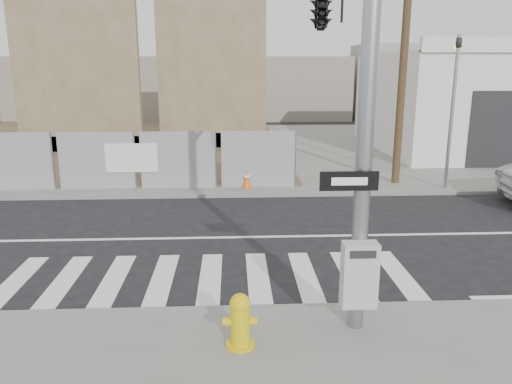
{
  "coord_description": "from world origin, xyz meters",
  "views": [
    {
      "loc": [
        0.49,
        -12.21,
        4.31
      ],
      "look_at": [
        1.04,
        -0.76,
        1.4
      ],
      "focal_mm": 35.0,
      "sensor_mm": 36.0,
      "label": 1
    }
  ],
  "objects_px": {
    "signal_pole": "(333,41)",
    "fire_hydrant": "(240,321)",
    "traffic_cone_c": "(101,177)",
    "auto_shop": "(496,102)",
    "traffic_cone_d": "(247,179)"
  },
  "relations": [
    {
      "from": "signal_pole",
      "to": "fire_hydrant",
      "type": "relative_size",
      "value": 8.07
    },
    {
      "from": "signal_pole",
      "to": "traffic_cone_c",
      "type": "distance_m",
      "value": 11.0
    },
    {
      "from": "auto_shop",
      "to": "traffic_cone_c",
      "type": "xyz_separation_m",
      "value": [
        -18.22,
        -7.47,
        -2.11
      ]
    },
    {
      "from": "auto_shop",
      "to": "traffic_cone_c",
      "type": "bearing_deg",
      "value": -157.71
    },
    {
      "from": "traffic_cone_c",
      "to": "traffic_cone_d",
      "type": "relative_size",
      "value": 0.97
    },
    {
      "from": "signal_pole",
      "to": "traffic_cone_d",
      "type": "distance_m",
      "value": 8.38
    },
    {
      "from": "fire_hydrant",
      "to": "traffic_cone_d",
      "type": "xyz_separation_m",
      "value": [
        0.41,
        10.3,
        -0.12
      ]
    },
    {
      "from": "auto_shop",
      "to": "fire_hydrant",
      "type": "xyz_separation_m",
      "value": [
        -13.42,
        -18.31,
        -1.99
      ]
    },
    {
      "from": "traffic_cone_c",
      "to": "signal_pole",
      "type": "bearing_deg",
      "value": -48.33
    },
    {
      "from": "auto_shop",
      "to": "fire_hydrant",
      "type": "height_order",
      "value": "auto_shop"
    },
    {
      "from": "auto_shop",
      "to": "traffic_cone_c",
      "type": "height_order",
      "value": "auto_shop"
    },
    {
      "from": "signal_pole",
      "to": "auto_shop",
      "type": "height_order",
      "value": "signal_pole"
    },
    {
      "from": "signal_pole",
      "to": "fire_hydrant",
      "type": "distance_m",
      "value": 5.7
    },
    {
      "from": "signal_pole",
      "to": "traffic_cone_c",
      "type": "relative_size",
      "value": 11.33
    },
    {
      "from": "traffic_cone_c",
      "to": "traffic_cone_d",
      "type": "height_order",
      "value": "traffic_cone_d"
    }
  ]
}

